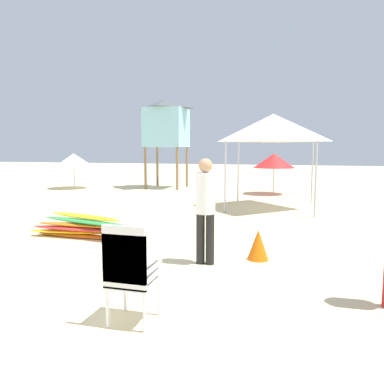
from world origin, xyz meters
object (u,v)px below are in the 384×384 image
surfboard_pile (83,227)px  lifeguard_tower (166,123)px  beach_umbrella_mid (74,160)px  popup_canopy (273,128)px  stacked_plastic_chairs (130,266)px  beach_umbrella_left (274,161)px  lifeguard_near_left (205,204)px  traffic_cone_near (258,245)px

surfboard_pile → lifeguard_tower: lifeguard_tower is taller
surfboard_pile → beach_umbrella_mid: (-5.85, 8.70, 1.09)m
beach_umbrella_mid → surfboard_pile: bearing=-56.1°
popup_canopy → stacked_plastic_chairs: bearing=-96.2°
beach_umbrella_left → beach_umbrella_mid: size_ratio=0.91×
lifeguard_tower → beach_umbrella_left: bearing=-12.9°
popup_canopy → beach_umbrella_left: size_ratio=1.74×
lifeguard_near_left → lifeguard_tower: lifeguard_tower is taller
traffic_cone_near → stacked_plastic_chairs: bearing=-111.2°
lifeguard_near_left → traffic_cone_near: bearing=30.1°
stacked_plastic_chairs → beach_umbrella_mid: (-8.51, 12.06, 0.68)m
lifeguard_near_left → lifeguard_tower: (-4.60, 11.15, 2.10)m
surfboard_pile → lifeguard_near_left: lifeguard_near_left is taller
lifeguard_tower → traffic_cone_near: lifeguard_tower is taller
lifeguard_near_left → popup_canopy: 6.41m
lifeguard_tower → beach_umbrella_mid: lifeguard_tower is taller
lifeguard_tower → traffic_cone_near: (5.42, -10.68, -2.84)m
beach_umbrella_left → traffic_cone_near: size_ratio=3.27×
surfboard_pile → lifeguard_tower: (-1.68, 10.10, 2.86)m
stacked_plastic_chairs → popup_canopy: size_ratio=0.38×
stacked_plastic_chairs → beach_umbrella_left: (0.77, 12.28, 0.74)m
beach_umbrella_mid → beach_umbrella_left: bearing=1.4°
surfboard_pile → popup_canopy: bearing=55.1°
lifeguard_tower → beach_umbrella_mid: size_ratio=2.26×
beach_umbrella_mid → traffic_cone_near: 13.39m
traffic_cone_near → beach_umbrella_left: bearing=91.9°
stacked_plastic_chairs → popup_canopy: popup_canopy is taller
lifeguard_near_left → beach_umbrella_left: 10.00m
beach_umbrella_left → stacked_plastic_chairs: bearing=-93.6°
popup_canopy → beach_umbrella_mid: (-9.44, 3.56, -1.19)m
lifeguard_tower → beach_umbrella_mid: (-4.17, -1.39, -1.77)m
surfboard_pile → traffic_cone_near: size_ratio=4.86×
surfboard_pile → popup_canopy: popup_canopy is taller
stacked_plastic_chairs → lifeguard_near_left: 2.34m
beach_umbrella_mid → traffic_cone_near: bearing=-44.1°
lifeguard_tower → popup_canopy: bearing=-43.3°
stacked_plastic_chairs → popup_canopy: 8.75m
stacked_plastic_chairs → traffic_cone_near: (1.08, 2.77, -0.39)m
beach_umbrella_left → beach_umbrella_mid: (-9.28, -0.22, -0.06)m
lifeguard_near_left → lifeguard_tower: bearing=112.4°
surfboard_pile → beach_umbrella_left: beach_umbrella_left is taller
traffic_cone_near → lifeguard_near_left: bearing=-149.9°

